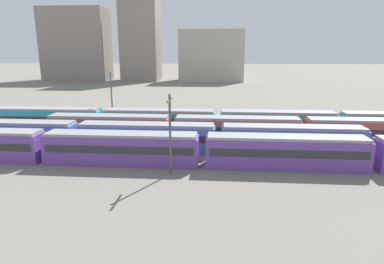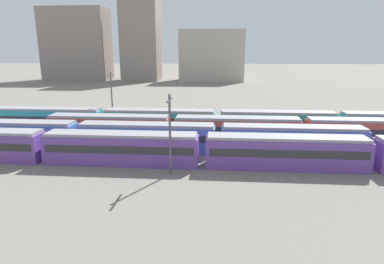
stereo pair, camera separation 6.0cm
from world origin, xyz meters
name	(u,v)px [view 1 (the left image)]	position (x,y,z in m)	size (l,w,h in m)	color
ground_plane	(91,144)	(0.00, 7.80, 0.00)	(600.00, 600.00, 0.00)	slate
train_track_0	(202,150)	(16.43, 0.00, 1.90)	(74.70, 3.06, 3.75)	#6B429E
train_track_1	(147,137)	(8.85, 5.20, 1.90)	(55.80, 3.06, 3.75)	#4C70BC
train_track_3	(218,122)	(18.17, 15.60, 1.90)	(74.70, 3.06, 3.75)	teal
catenary_pole_0	(170,131)	(13.18, -3.09, 4.88)	(0.24, 3.20, 8.71)	#4C4C51
catenary_pole_1	(112,97)	(-0.10, 18.62, 5.31)	(0.24, 3.20, 9.53)	#4C4C51
distant_building_0	(76,45)	(-45.69, 110.96, 15.72)	(28.61, 14.15, 31.44)	gray
distant_building_1	(141,34)	(-16.10, 110.96, 20.07)	(15.92, 14.89, 40.15)	gray
distant_building_2	(211,56)	(15.20, 110.96, 10.89)	(27.67, 15.44, 21.77)	#B2A899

